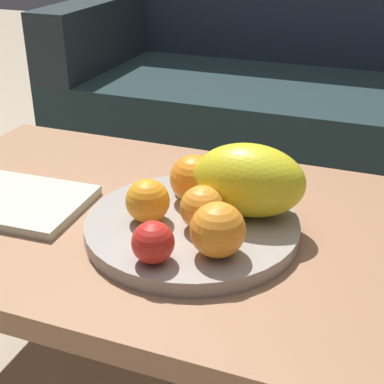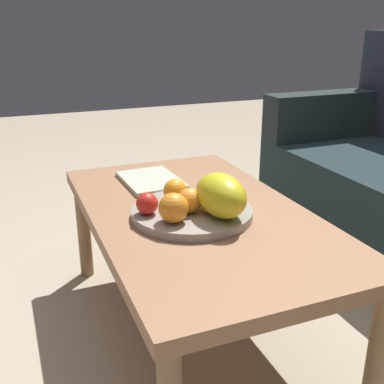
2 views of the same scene
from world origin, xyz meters
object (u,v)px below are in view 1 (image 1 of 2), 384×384
(coffee_table, at_px, (179,243))
(couch, at_px, (322,107))
(orange_back, at_px, (148,201))
(apple_left, at_px, (153,242))
(orange_right, at_px, (194,179))
(magazine, at_px, (15,201))
(orange_front, at_px, (202,208))
(fruit_bowl, at_px, (192,226))
(orange_left, at_px, (218,230))
(banana_bunch, at_px, (208,192))
(melon_large_front, at_px, (249,180))

(coffee_table, relative_size, couch, 0.63)
(orange_back, bearing_deg, apple_left, -61.78)
(orange_right, relative_size, orange_back, 1.16)
(apple_left, distance_m, magazine, 0.34)
(couch, height_order, orange_front, couch)
(couch, distance_m, magazine, 1.18)
(fruit_bowl, distance_m, apple_left, 0.14)
(coffee_table, xyz_separation_m, orange_right, (0.02, 0.03, 0.11))
(fruit_bowl, xyz_separation_m, orange_left, (0.07, -0.08, 0.05))
(banana_bunch, bearing_deg, orange_right, 159.09)
(orange_left, distance_m, orange_right, 0.17)
(orange_front, xyz_separation_m, orange_right, (-0.04, 0.08, 0.01))
(orange_right, bearing_deg, orange_left, -58.19)
(orange_back, bearing_deg, magazine, 178.61)
(magazine, bearing_deg, orange_right, 13.28)
(fruit_bowl, relative_size, orange_left, 4.28)
(apple_left, bearing_deg, magazine, 161.09)
(melon_large_front, height_order, magazine, melon_large_front)
(melon_large_front, height_order, orange_front, melon_large_front)
(coffee_table, relative_size, banana_bunch, 6.70)
(coffee_table, bearing_deg, orange_right, 64.75)
(coffee_table, height_order, orange_front, orange_front)
(apple_left, bearing_deg, fruit_bowl, 85.74)
(melon_large_front, xyz_separation_m, orange_left, (-0.01, -0.13, -0.02))
(fruit_bowl, height_order, orange_back, orange_back)
(couch, xyz_separation_m, banana_bunch, (-0.04, -1.04, 0.17))
(couch, bearing_deg, orange_back, -95.92)
(fruit_bowl, height_order, apple_left, apple_left)
(orange_front, distance_m, apple_left, 0.12)
(fruit_bowl, bearing_deg, coffee_table, 138.43)
(couch, distance_m, fruit_bowl, 1.10)
(coffee_table, height_order, orange_left, orange_left)
(couch, xyz_separation_m, orange_left, (0.02, -1.17, 0.18))
(coffee_table, bearing_deg, fruit_bowl, -41.57)
(coffee_table, height_order, orange_back, orange_back)
(couch, relative_size, banana_bunch, 10.69)
(orange_right, bearing_deg, magazine, -164.50)
(magazine, bearing_deg, fruit_bowl, 1.30)
(coffee_table, relative_size, fruit_bowl, 3.08)
(apple_left, bearing_deg, orange_right, 93.39)
(coffee_table, xyz_separation_m, apple_left, (0.03, -0.16, 0.10))
(orange_front, relative_size, orange_right, 0.86)
(orange_front, xyz_separation_m, banana_bunch, (-0.02, 0.07, -0.01))
(fruit_bowl, relative_size, melon_large_front, 1.90)
(coffee_table, relative_size, apple_left, 17.36)
(coffee_table, height_order, banana_bunch, banana_bunch)
(orange_left, bearing_deg, fruit_bowl, 130.60)
(coffee_table, distance_m, orange_back, 0.13)
(melon_large_front, bearing_deg, orange_right, 173.83)
(orange_back, distance_m, magazine, 0.27)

